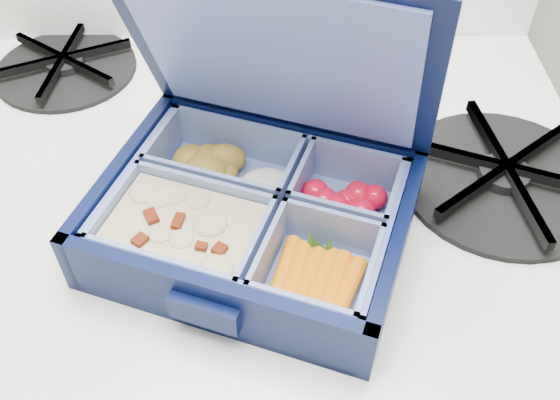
{
  "coord_description": "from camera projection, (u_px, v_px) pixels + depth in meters",
  "views": [
    {
      "loc": [
        -0.29,
        1.25,
        1.41
      ],
      "look_at": [
        -0.29,
        1.61,
        1.03
      ],
      "focal_mm": 40.0,
      "sensor_mm": 36.0,
      "label": 1
    }
  ],
  "objects": [
    {
      "name": "burner_grate_rear",
      "position": [
        65.0,
        64.0,
        0.7
      ],
      "size": [
        0.21,
        0.21,
        0.02
      ],
      "primitive_type": "cylinder",
      "rotation": [
        0.0,
        0.0,
        0.42
      ],
      "color": "black",
      "rests_on": "stove"
    },
    {
      "name": "burner_grate",
      "position": [
        505.0,
        172.0,
        0.58
      ],
      "size": [
        0.25,
        0.25,
        0.03
      ],
      "primitive_type": "cylinder",
      "rotation": [
        0.0,
        0.0,
        -0.39
      ],
      "color": "black",
      "rests_on": "stove"
    },
    {
      "name": "bento_box",
      "position": [
        254.0,
        216.0,
        0.52
      ],
      "size": [
        0.3,
        0.27,
        0.06
      ],
      "primitive_type": null,
      "rotation": [
        0.0,
        0.0,
        -0.35
      ],
      "color": "black",
      "rests_on": "stove"
    },
    {
      "name": "fork",
      "position": [
        312.0,
        127.0,
        0.64
      ],
      "size": [
        0.09,
        0.16,
        0.01
      ],
      "primitive_type": null,
      "rotation": [
        0.0,
        0.0,
        -0.42
      ],
      "color": "#B1B1B4",
      "rests_on": "stove"
    }
  ]
}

